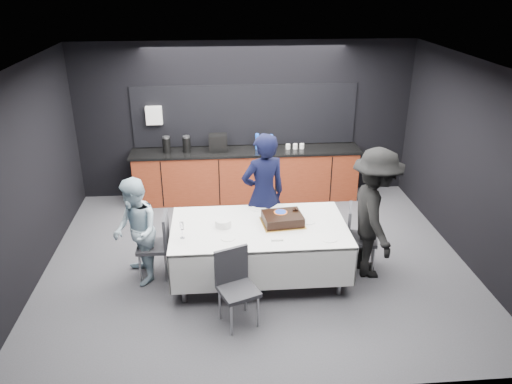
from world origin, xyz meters
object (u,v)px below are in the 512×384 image
chair_left (159,241)px  person_left (136,232)px  person_right (374,214)px  chair_near (235,281)px  person_center (263,195)px  cake_assembly (283,219)px  chair_right (357,233)px  champagne_flute (182,227)px  plate_stack (223,223)px  party_table (259,235)px

chair_left → person_left: person_left is taller
person_right → chair_near: bearing=116.8°
person_center → person_left: person_center is taller
cake_assembly → chair_right: (1.06, 0.09, -0.31)m
champagne_flute → person_right: bearing=5.1°
plate_stack → chair_near: size_ratio=0.23×
party_table → chair_right: (1.37, 0.14, -0.11)m
person_center → party_table: bearing=61.8°
party_table → person_right: (1.54, -0.02, 0.27)m
champagne_flute → chair_near: (0.64, -0.65, -0.40)m
party_table → person_right: size_ratio=1.28×
chair_near → person_right: (1.90, 0.88, 0.37)m
cake_assembly → chair_right: cake_assembly is taller
chair_right → person_right: person_right is taller
plate_stack → person_right: person_right is taller
cake_assembly → person_right: person_right is taller
chair_near → person_center: (0.48, 1.59, 0.38)m
cake_assembly → plate_stack: cake_assembly is taller
chair_right → person_right: (0.16, -0.16, 0.37)m
plate_stack → chair_left: bearing=172.0°
party_table → person_center: (0.12, 0.69, 0.28)m
party_table → chair_right: chair_right is taller
plate_stack → champagne_flute: 0.59m
party_table → champagne_flute: size_ratio=10.36×
person_center → person_right: size_ratio=1.01×
cake_assembly → person_left: (-1.94, 0.01, -0.11)m
chair_near → chair_right: bearing=31.0°
chair_left → person_left: (-0.27, -0.09, 0.20)m
chair_right → champagne_flute: bearing=-170.7°
plate_stack → chair_left: 0.93m
plate_stack → person_left: size_ratio=0.14×
person_left → person_right: (3.16, -0.07, 0.17)m
cake_assembly → plate_stack: 0.79m
cake_assembly → chair_near: (-0.68, -0.95, -0.31)m
person_left → person_right: size_ratio=0.81×
cake_assembly → champagne_flute: size_ratio=2.65×
chair_near → person_center: bearing=73.1°
person_right → party_table: bearing=91.2°
chair_left → person_center: (1.47, 0.54, 0.38)m
party_table → champagne_flute: bearing=-166.2°
person_center → person_left: bearing=1.9°
cake_assembly → chair_right: size_ratio=0.64×
party_table → plate_stack: (-0.47, 0.02, 0.19)m
chair_right → chair_near: (-1.73, -1.04, 0.00)m
chair_right → person_right: 0.44m
chair_left → person_left: size_ratio=0.63×
party_table → chair_right: bearing=6.0°
chair_near → champagne_flute: bearing=134.1°
plate_stack → chair_right: chair_right is taller
chair_left → person_center: 1.61m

